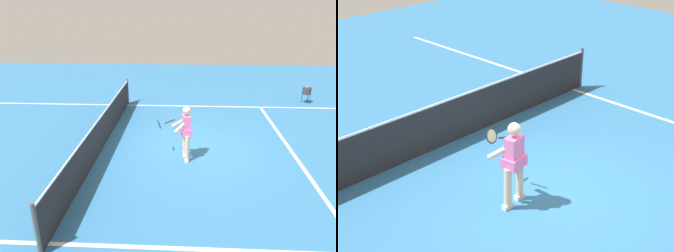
# 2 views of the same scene
# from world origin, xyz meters

# --- Properties ---
(ground_plane) EXTENTS (28.13, 28.13, 0.00)m
(ground_plane) POSITION_xyz_m (0.00, 0.00, 0.00)
(ground_plane) COLOR teal
(service_line_marking) EXTENTS (8.53, 0.10, 0.01)m
(service_line_marking) POSITION_xyz_m (0.00, -2.98, 0.00)
(service_line_marking) COLOR white
(service_line_marking) RESTS_ON ground
(sideline_left_marking) EXTENTS (0.10, 19.64, 0.01)m
(sideline_left_marking) POSITION_xyz_m (-4.27, 0.00, 0.00)
(sideline_left_marking) COLOR white
(sideline_left_marking) RESTS_ON ground
(sideline_right_marking) EXTENTS (0.10, 19.64, 0.01)m
(sideline_right_marking) POSITION_xyz_m (4.27, 0.00, 0.00)
(sideline_right_marking) COLOR white
(sideline_right_marking) RESTS_ON ground
(court_net) EXTENTS (9.21, 0.08, 1.09)m
(court_net) POSITION_xyz_m (0.00, 2.70, 0.51)
(court_net) COLOR #4C4C51
(court_net) RESTS_ON ground
(tennis_player) EXTENTS (0.71, 1.02, 1.55)m
(tennis_player) POSITION_xyz_m (-0.68, 0.20, 0.85)
(tennis_player) COLOR beige
(tennis_player) RESTS_ON ground
(ball_hopper) EXTENTS (0.36, 0.36, 0.74)m
(ball_hopper) POSITION_xyz_m (4.99, -5.08, 0.55)
(ball_hopper) COLOR #333338
(ball_hopper) RESTS_ON ground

